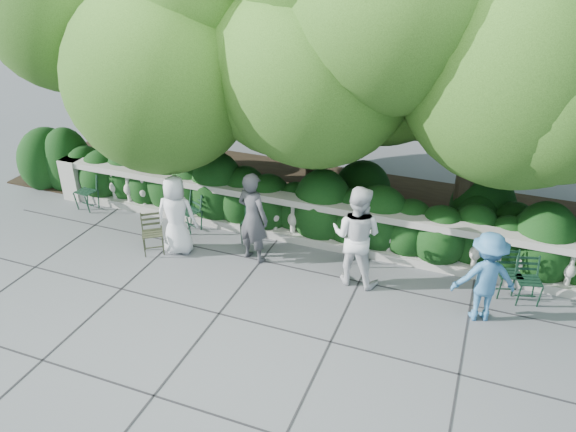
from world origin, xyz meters
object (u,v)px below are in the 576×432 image
(chair_d, at_px, (355,266))
(person_casual_man, at_px, (357,236))
(person_woman_grey, at_px, (253,218))
(chair_b, at_px, (186,232))
(chair_c, at_px, (250,245))
(chair_weathered, at_px, (155,256))
(chair_e, at_px, (526,306))
(person_older_blue, at_px, (485,277))
(person_businessman, at_px, (176,215))
(chair_a, at_px, (84,211))
(chair_f, at_px, (507,299))

(chair_d, xyz_separation_m, person_casual_man, (0.11, -0.49, 0.96))
(person_woman_grey, bearing_deg, chair_b, 1.97)
(chair_b, bearing_deg, chair_c, 23.14)
(chair_weathered, bearing_deg, chair_e, -27.23)
(person_woman_grey, xyz_separation_m, person_older_blue, (4.30, -0.31, -0.11))
(chair_c, relative_size, person_older_blue, 0.52)
(chair_weathered, xyz_separation_m, person_older_blue, (6.20, 0.33, 0.81))
(chair_e, distance_m, person_casual_man, 3.19)
(chair_b, distance_m, person_woman_grey, 2.09)
(chair_d, distance_m, person_businessman, 3.64)
(chair_a, relative_size, chair_c, 1.00)
(chair_b, bearing_deg, person_older_blue, 15.53)
(chair_weathered, xyz_separation_m, person_woman_grey, (1.89, 0.64, 0.92))
(chair_c, distance_m, chair_e, 5.36)
(chair_b, bearing_deg, person_woman_grey, 8.97)
(chair_d, distance_m, chair_f, 2.82)
(person_older_blue, bearing_deg, chair_a, -24.88)
(person_older_blue, bearing_deg, person_woman_grey, -24.23)
(chair_d, bearing_deg, chair_c, -179.98)
(chair_weathered, bearing_deg, chair_b, 51.43)
(chair_a, xyz_separation_m, person_woman_grey, (4.49, -0.43, 0.92))
(chair_a, height_order, chair_weathered, same)
(chair_f, height_order, person_older_blue, person_older_blue)
(chair_a, height_order, person_older_blue, person_older_blue)
(person_woman_grey, xyz_separation_m, person_casual_man, (2.05, -0.03, 0.04))
(chair_c, bearing_deg, chair_f, -9.04)
(chair_weathered, distance_m, person_older_blue, 6.26)
(chair_e, height_order, chair_weathered, same)
(chair_c, relative_size, person_woman_grey, 0.46)
(chair_e, bearing_deg, chair_d, 160.40)
(chair_f, xyz_separation_m, person_older_blue, (-0.45, -0.70, 0.81))
(chair_f, xyz_separation_m, chair_weathered, (-6.64, -1.04, 0.00))
(chair_b, relative_size, chair_c, 1.00)
(chair_a, bearing_deg, person_older_blue, 2.68)
(chair_a, xyz_separation_m, chair_c, (4.20, 0.03, 0.00))
(chair_a, bearing_deg, chair_b, 7.73)
(chair_c, bearing_deg, chair_a, 172.09)
(chair_a, distance_m, chair_f, 9.25)
(person_businessman, bearing_deg, person_woman_grey, 178.21)
(chair_b, height_order, chair_c, same)
(person_casual_man, bearing_deg, chair_a, 0.25)
(person_older_blue, bearing_deg, chair_e, -161.84)
(person_woman_grey, relative_size, person_older_blue, 1.14)
(person_casual_man, xyz_separation_m, person_older_blue, (2.26, -0.28, -0.15))
(chair_e, relative_size, person_casual_man, 0.44)
(chair_b, height_order, chair_e, same)
(person_casual_man, bearing_deg, person_businessman, 8.33)
(chair_c, height_order, person_woman_grey, person_woman_grey)
(chair_a, distance_m, person_woman_grey, 4.61)
(chair_c, xyz_separation_m, person_woman_grey, (0.29, -0.46, 0.92))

